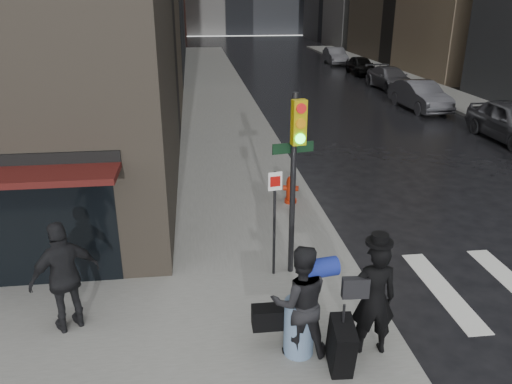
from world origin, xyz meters
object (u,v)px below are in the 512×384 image
(parked_car_2, at_px, (420,96))
(parked_car_3, at_px, (390,78))
(parked_car_4, at_px, (361,65))
(man_overcoat, at_px, (367,306))
(traffic_light, at_px, (294,163))
(man_jeans, at_px, (299,301))
(parked_car_5, at_px, (335,56))
(man_greycoat, at_px, (65,277))
(fire_hydrant, at_px, (291,191))

(parked_car_2, height_order, parked_car_3, parked_car_2)
(parked_car_4, bearing_deg, parked_car_2, -93.52)
(man_overcoat, height_order, traffic_light, traffic_light)
(man_jeans, bearing_deg, parked_car_5, -105.85)
(man_greycoat, xyz_separation_m, parked_car_2, (14.13, 17.23, -0.43))
(man_overcoat, height_order, parked_car_3, man_overcoat)
(man_jeans, height_order, parked_car_3, man_jeans)
(man_overcoat, xyz_separation_m, parked_car_3, (10.08, 24.93, -0.39))
(parked_car_4, distance_m, parked_car_5, 6.36)
(man_greycoat, relative_size, parked_car_4, 0.52)
(traffic_light, distance_m, fire_hydrant, 4.42)
(fire_hydrant, xyz_separation_m, parked_car_5, (9.95, 31.15, 0.20))
(parked_car_5, bearing_deg, parked_car_4, -84.96)
(man_greycoat, height_order, traffic_light, traffic_light)
(man_overcoat, height_order, man_greycoat, man_overcoat)
(man_overcoat, relative_size, traffic_light, 0.57)
(traffic_light, height_order, parked_car_4, traffic_light)
(man_greycoat, distance_m, parked_car_4, 33.54)
(man_jeans, xyz_separation_m, parked_car_3, (11.14, 24.74, -0.45))
(traffic_light, bearing_deg, parked_car_2, 47.97)
(parked_car_2, bearing_deg, traffic_light, -125.81)
(man_jeans, distance_m, parked_car_4, 33.08)
(fire_hydrant, height_order, parked_car_2, parked_car_2)
(man_overcoat, xyz_separation_m, fire_hydrant, (0.03, 6.48, -0.56))
(man_overcoat, height_order, parked_car_5, man_overcoat)
(parked_car_2, bearing_deg, man_overcoat, -120.26)
(parked_car_5, bearing_deg, fire_hydrant, -104.84)
(parked_car_4, bearing_deg, parked_car_5, 93.01)
(fire_hydrant, distance_m, parked_car_5, 32.70)
(parked_car_3, bearing_deg, parked_car_2, -101.08)
(man_greycoat, relative_size, parked_car_3, 0.44)
(parked_car_5, bearing_deg, parked_car_3, -86.66)
(man_overcoat, height_order, fire_hydrant, man_overcoat)
(parked_car_3, bearing_deg, man_overcoat, -115.64)
(fire_hydrant, relative_size, parked_car_2, 0.18)
(parked_car_3, bearing_deg, traffic_light, -119.46)
(man_overcoat, relative_size, man_jeans, 1.12)
(man_overcoat, height_order, parked_car_4, man_overcoat)
(man_jeans, bearing_deg, man_greycoat, -16.18)
(man_overcoat, distance_m, parked_car_5, 38.94)
(fire_hydrant, bearing_deg, parked_car_5, 72.29)
(parked_car_3, distance_m, parked_car_4, 6.35)
(parked_car_3, relative_size, parked_car_5, 1.10)
(man_greycoat, relative_size, parked_car_2, 0.45)
(man_greycoat, bearing_deg, man_jeans, 132.22)
(man_greycoat, bearing_deg, traffic_light, 166.62)
(man_jeans, relative_size, fire_hydrant, 2.46)
(man_greycoat, distance_m, parked_car_5, 39.22)
(man_jeans, height_order, parked_car_5, man_jeans)
(man_greycoat, bearing_deg, fire_hydrant, -164.71)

